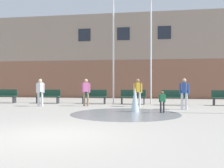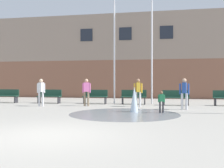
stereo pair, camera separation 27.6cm
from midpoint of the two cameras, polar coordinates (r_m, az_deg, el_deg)
ground_plane at (r=7.18m, az=-14.51°, el=-10.84°), size 100.00×100.00×0.00m
library_building at (r=25.90m, az=2.98°, el=5.56°), size 36.00×6.05×7.46m
splash_fountain at (r=11.96m, az=3.34°, el=-4.86°), size 4.85×4.85×1.20m
park_bench_far_left at (r=19.17m, az=-22.60°, el=-2.38°), size 1.60×0.44×0.91m
park_bench_under_left_flagpole at (r=17.85m, az=-14.16°, el=-2.56°), size 1.60×0.44×0.91m
park_bench_center at (r=16.96m, az=-4.35°, el=-2.71°), size 1.60×0.44×0.91m
park_bench_under_right_flagpole at (r=16.63m, az=4.10°, el=-2.77°), size 1.60×0.44×0.91m
park_bench_near_trashcan at (r=16.38m, az=13.07°, el=-2.83°), size 1.60×0.44×0.91m
adult_watching at (r=13.83m, az=14.89°, el=-1.54°), size 0.50×0.37×1.59m
teen_by_trashcan at (r=15.40m, az=-6.19°, el=-1.33°), size 0.50×0.31×1.59m
adult_near_bench at (r=15.01m, az=5.10°, el=-1.38°), size 0.50×0.38×1.59m
child_running at (r=12.10m, az=10.25°, el=-3.49°), size 0.31×0.15×0.99m
adult_in_red at (r=15.72m, az=-15.83°, el=-1.31°), size 0.50×0.35×1.59m
flagpole_left at (r=17.51m, az=-0.05°, el=9.84°), size 0.80×0.10×8.05m
flagpole_right at (r=17.29m, az=8.12°, el=10.03°), size 0.80×0.10×8.09m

